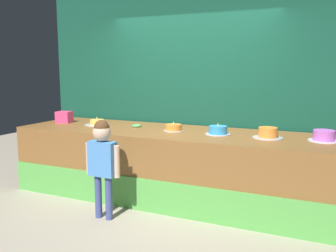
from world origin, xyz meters
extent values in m
plane|color=#ADA38E|center=(0.00, 0.00, 0.00)|extent=(12.00, 12.00, 0.00)
cube|color=brown|center=(0.00, 0.60, 0.45)|extent=(4.31, 1.20, 0.91)
cube|color=#59B24C|center=(0.00, -0.01, 0.20)|extent=(4.31, 0.02, 0.41)
cube|color=#144C38|center=(0.00, 1.30, 1.52)|extent=(4.86, 0.08, 3.04)
cylinder|color=#3F4C8C|center=(-0.51, -0.39, 0.26)|extent=(0.08, 0.08, 0.51)
cylinder|color=#3F4C8C|center=(-0.37, -0.39, 0.26)|extent=(0.08, 0.08, 0.51)
cube|color=#4C8CD8|center=(-0.44, -0.39, 0.71)|extent=(0.32, 0.14, 0.40)
cylinder|color=beige|center=(-0.63, -0.39, 0.70)|extent=(0.06, 0.06, 0.36)
cylinder|color=beige|center=(-0.25, -0.39, 0.70)|extent=(0.06, 0.06, 0.36)
sphere|color=beige|center=(-0.44, -0.39, 1.01)|extent=(0.20, 0.20, 0.20)
sphere|color=brown|center=(-0.44, -0.39, 1.07)|extent=(0.17, 0.17, 0.17)
cube|color=#F74381|center=(-1.83, 0.64, 0.99)|extent=(0.24, 0.20, 0.17)
torus|color=#59B259|center=(-0.61, 0.70, 0.92)|extent=(0.14, 0.14, 0.03)
cylinder|color=silver|center=(-1.22, 0.62, 0.91)|extent=(0.35, 0.35, 0.01)
cylinder|color=#F2BF4C|center=(-1.22, 0.62, 0.95)|extent=(0.20, 0.20, 0.07)
cone|color=#F2E566|center=(-1.22, 0.62, 1.02)|extent=(0.02, 0.02, 0.05)
cylinder|color=silver|center=(0.00, 0.61, 0.91)|extent=(0.26, 0.26, 0.01)
cylinder|color=orange|center=(0.00, 0.61, 0.96)|extent=(0.21, 0.21, 0.08)
cone|color=#F2E566|center=(0.00, 0.61, 1.02)|extent=(0.02, 0.02, 0.05)
cylinder|color=silver|center=(0.61, 0.60, 0.91)|extent=(0.32, 0.32, 0.01)
cylinder|color=#3399D8|center=(0.61, 0.60, 0.97)|extent=(0.23, 0.23, 0.10)
cone|color=#F2E566|center=(0.61, 0.60, 1.04)|extent=(0.02, 0.02, 0.05)
cylinder|color=silver|center=(1.22, 0.61, 0.91)|extent=(0.35, 0.35, 0.01)
cylinder|color=orange|center=(1.22, 0.61, 0.98)|extent=(0.22, 0.22, 0.12)
cylinder|color=silver|center=(1.83, 0.68, 0.91)|extent=(0.34, 0.34, 0.01)
cylinder|color=#CC66D8|center=(1.83, 0.68, 0.98)|extent=(0.24, 0.24, 0.12)
camera|label=1|loc=(1.93, -3.79, 1.72)|focal=39.49mm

